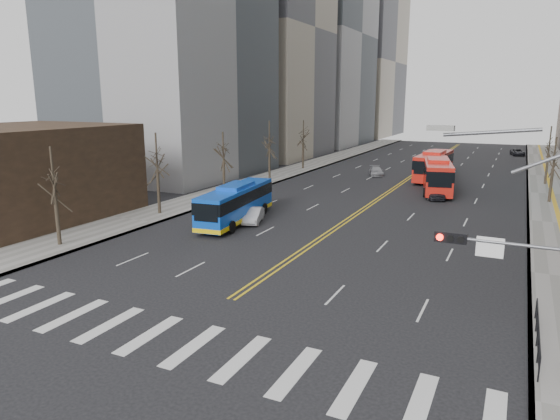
# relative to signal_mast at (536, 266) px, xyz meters

# --- Properties ---
(ground) EXTENTS (220.00, 220.00, 0.00)m
(ground) POSITION_rel_signal_mast_xyz_m (-13.77, -2.00, -4.86)
(ground) COLOR black
(sidewalk_left) EXTENTS (5.00, 130.00, 0.15)m
(sidewalk_left) POSITION_rel_signal_mast_xyz_m (-30.27, 43.00, -4.78)
(sidewalk_left) COLOR gray
(sidewalk_left) RESTS_ON ground
(crosswalk) EXTENTS (26.70, 4.00, 0.01)m
(crosswalk) POSITION_rel_signal_mast_xyz_m (-13.77, -2.00, -4.85)
(crosswalk) COLOR silver
(crosswalk) RESTS_ON ground
(centerline) EXTENTS (0.55, 100.00, 0.01)m
(centerline) POSITION_rel_signal_mast_xyz_m (-13.77, 53.00, -4.85)
(centerline) COLOR gold
(centerline) RESTS_ON ground
(office_towers) EXTENTS (83.00, 134.00, 58.00)m
(office_towers) POSITION_rel_signal_mast_xyz_m (-13.64, 66.51, 19.07)
(office_towers) COLOR gray
(office_towers) RESTS_ON ground
(storefront) EXTENTS (14.00, 18.00, 8.00)m
(storefront) POSITION_rel_signal_mast_xyz_m (-39.77, 9.97, -0.85)
(storefront) COLOR #2F2117
(storefront) RESTS_ON ground
(signal_mast) EXTENTS (5.37, 0.37, 9.39)m
(signal_mast) POSITION_rel_signal_mast_xyz_m (0.00, 0.00, 0.00)
(signal_mast) COLOR slate
(signal_mast) RESTS_ON ground
(pedestrian_railing) EXTENTS (0.06, 6.06, 1.02)m
(pedestrian_railing) POSITION_rel_signal_mast_xyz_m (0.53, 4.00, -4.03)
(pedestrian_railing) COLOR black
(pedestrian_railing) RESTS_ON sidewalk_right
(street_trees) EXTENTS (35.20, 47.20, 7.60)m
(street_trees) POSITION_rel_signal_mast_xyz_m (-20.94, 32.55, 0.02)
(street_trees) COLOR #2F271D
(street_trees) RESTS_ON ground
(blue_bus) EXTENTS (3.66, 11.34, 3.26)m
(blue_bus) POSITION_rel_signal_mast_xyz_m (-22.11, 17.71, -3.15)
(blue_bus) COLOR blue
(blue_bus) RESTS_ON ground
(red_bus_near) EXTENTS (5.08, 12.24, 3.77)m
(red_bus_near) POSITION_rel_signal_mast_xyz_m (-9.03, 39.78, -2.77)
(red_bus_near) COLOR red
(red_bus_near) RESTS_ON ground
(red_bus_far) EXTENTS (3.39, 11.98, 3.75)m
(red_bus_far) POSITION_rel_signal_mast_xyz_m (-10.69, 48.20, -2.78)
(red_bus_far) COLOR red
(red_bus_far) RESTS_ON ground
(car_white) EXTENTS (2.42, 4.02, 1.25)m
(car_white) POSITION_rel_signal_mast_xyz_m (-20.72, 18.13, -4.23)
(car_white) COLOR silver
(car_white) RESTS_ON ground
(car_dark_mid) EXTENTS (2.72, 4.49, 1.43)m
(car_dark_mid) POSITION_rel_signal_mast_xyz_m (-8.41, 35.40, -4.14)
(car_dark_mid) COLOR black
(car_dark_mid) RESTS_ON ground
(car_silver) EXTENTS (3.03, 4.42, 1.19)m
(car_silver) POSITION_rel_signal_mast_xyz_m (-18.35, 48.72, -4.26)
(car_silver) COLOR #96969B
(car_silver) RESTS_ON ground
(car_dark_far) EXTENTS (2.84, 4.66, 1.21)m
(car_dark_far) POSITION_rel_signal_mast_xyz_m (-1.27, 83.95, -4.25)
(car_dark_far) COLOR black
(car_dark_far) RESTS_ON ground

